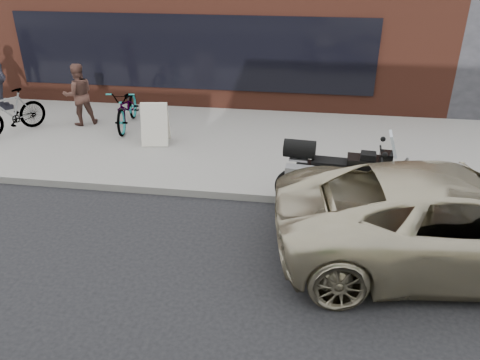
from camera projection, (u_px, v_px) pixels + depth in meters
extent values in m
cube|color=gray|center=(253.00, 139.00, 11.50)|extent=(44.00, 6.00, 0.15)
cube|color=#56271C|center=(223.00, 9.00, 16.95)|extent=(14.00, 10.00, 4.50)
cube|color=black|center=(190.00, 53.00, 12.76)|extent=(10.00, 0.08, 2.00)
torus|color=black|center=(295.00, 187.00, 8.54)|extent=(0.78, 0.19, 0.77)
torus|color=black|center=(393.00, 198.00, 8.19)|extent=(0.78, 0.19, 0.77)
cube|color=#B7B7BC|center=(341.00, 187.00, 8.33)|extent=(0.66, 0.39, 0.44)
cube|color=black|center=(364.00, 166.00, 8.05)|extent=(0.60, 0.41, 0.30)
cube|color=black|center=(330.00, 164.00, 8.18)|extent=(0.66, 0.37, 0.14)
cube|color=black|center=(306.00, 166.00, 8.30)|extent=(0.36, 0.28, 0.16)
cube|color=black|center=(386.00, 159.00, 7.92)|extent=(0.23, 0.29, 0.25)
cube|color=silver|center=(393.00, 144.00, 7.77)|extent=(0.19, 0.36, 0.39)
cylinder|color=black|center=(381.00, 155.00, 7.90)|extent=(0.10, 0.81, 0.03)
cube|color=#B7B7BC|center=(299.00, 157.00, 8.25)|extent=(0.35, 0.37, 0.03)
cube|color=slate|center=(299.00, 179.00, 8.11)|extent=(0.50, 0.24, 0.46)
cylinder|color=black|center=(300.00, 149.00, 8.18)|extent=(0.58, 0.36, 0.32)
cylinder|color=#B7B7BC|center=(315.00, 184.00, 8.62)|extent=(0.64, 0.14, 0.22)
imported|color=#BEB394|center=(454.00, 220.00, 6.86)|extent=(5.50, 3.02, 1.46)
imported|color=gray|center=(127.00, 107.00, 11.81)|extent=(0.95, 2.03, 1.03)
imported|color=gray|center=(10.00, 112.00, 11.40)|extent=(1.37, 1.77, 1.06)
cube|color=white|center=(154.00, 125.00, 10.73)|extent=(0.65, 0.39, 0.98)
cube|color=white|center=(156.00, 121.00, 10.97)|extent=(0.65, 0.39, 0.98)
imported|color=brown|center=(79.00, 95.00, 11.86)|extent=(0.97, 0.92, 1.57)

